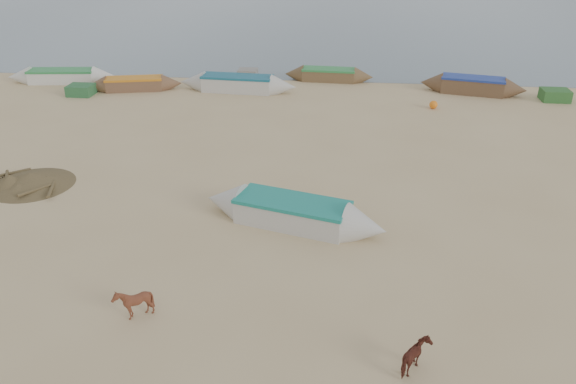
# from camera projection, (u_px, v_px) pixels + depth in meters

# --- Properties ---
(ground) EXTENTS (140.00, 140.00, 0.00)m
(ground) POSITION_uv_depth(u_px,v_px,m) (274.00, 286.00, 15.79)
(ground) COLOR tan
(ground) RESTS_ON ground
(calf_front) EXTENTS (0.94, 0.87, 0.91)m
(calf_front) POSITION_uv_depth(u_px,v_px,m) (133.00, 303.00, 14.38)
(calf_front) COLOR brown
(calf_front) RESTS_ON ground
(calf_right) EXTENTS (0.76, 0.86, 0.79)m
(calf_right) POSITION_uv_depth(u_px,v_px,m) (417.00, 358.00, 12.66)
(calf_right) COLOR #5B281D
(calf_right) RESTS_ON ground
(near_canoe) EXTENTS (6.57, 3.17, 0.88)m
(near_canoe) POSITION_uv_depth(u_px,v_px,m) (292.00, 212.00, 18.80)
(near_canoe) COLOR beige
(near_canoe) RESTS_ON ground
(debris_pile) EXTENTS (4.31, 4.31, 0.50)m
(debris_pile) POSITION_uv_depth(u_px,v_px,m) (31.00, 179.00, 21.66)
(debris_pile) COLOR brown
(debris_pile) RESTS_ON ground
(waterline_canoes) EXTENTS (61.13, 5.26, 0.97)m
(waterline_canoes) POSITION_uv_depth(u_px,v_px,m) (282.00, 81.00, 33.81)
(waterline_canoes) COLOR brown
(waterline_canoes) RESTS_ON ground
(beach_clutter) EXTENTS (45.85, 6.13, 0.64)m
(beach_clutter) POSITION_uv_depth(u_px,v_px,m) (390.00, 88.00, 32.89)
(beach_clutter) COLOR #2B6035
(beach_clutter) RESTS_ON ground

